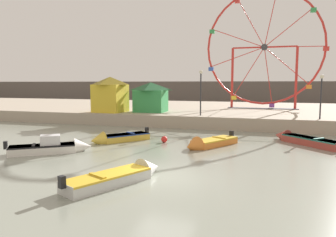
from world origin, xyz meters
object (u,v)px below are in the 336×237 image
object	(u,v)px
motorboat_faded_red	(302,139)
motorboat_pale_grey	(123,175)
promenade_lamp_far	(201,86)
motorboat_white_red_stripe	(55,147)
carnival_booth_yellow_awning	(110,94)
carnival_booth_green_kiosk	(151,96)
promenade_lamp_near	(321,90)
mooring_buoy_orange	(164,139)
motorboat_mustard_yellow	(117,138)
motorboat_orange_hull	(207,143)
ferris_wheel_red_frame	(264,49)

from	to	relation	value
motorboat_faded_red	motorboat_pale_grey	bearing A→B (deg)	101.82
motorboat_pale_grey	promenade_lamp_far	size ratio (longest dim) A/B	1.15
motorboat_white_red_stripe	carnival_booth_yellow_awning	world-z (taller)	carnival_booth_yellow_awning
carnival_booth_green_kiosk	promenade_lamp_far	xyz separation A→B (m)	(5.65, -2.24, 1.09)
promenade_lamp_near	promenade_lamp_far	size ratio (longest dim) A/B	0.88
motorboat_white_red_stripe	motorboat_faded_red	world-z (taller)	motorboat_white_red_stripe
mooring_buoy_orange	motorboat_pale_grey	bearing A→B (deg)	-83.19
motorboat_mustard_yellow	promenade_lamp_near	xyz separation A→B (m)	(14.12, 8.66, 3.26)
mooring_buoy_orange	carnival_booth_green_kiosk	bearing A→B (deg)	114.99
motorboat_mustard_yellow	carnival_booth_green_kiosk	size ratio (longest dim) A/B	1.20
motorboat_orange_hull	carnival_booth_yellow_awning	xyz separation A→B (m)	(-11.75, 9.46, 2.74)
ferris_wheel_red_frame	promenade_lamp_near	distance (m)	11.81
motorboat_faded_red	ferris_wheel_red_frame	world-z (taller)	ferris_wheel_red_frame
promenade_lamp_far	promenade_lamp_near	bearing A→B (deg)	-0.15
motorboat_white_red_stripe	motorboat_mustard_yellow	size ratio (longest dim) A/B	1.08
motorboat_orange_hull	motorboat_mustard_yellow	bearing A→B (deg)	-59.89
motorboat_faded_red	promenade_lamp_far	bearing A→B (deg)	12.56
ferris_wheel_red_frame	carnival_booth_green_kiosk	distance (m)	14.29
motorboat_orange_hull	mooring_buoy_orange	size ratio (longest dim) A/B	9.94
carnival_booth_yellow_awning	carnival_booth_green_kiosk	size ratio (longest dim) A/B	1.05
motorboat_orange_hull	mooring_buoy_orange	world-z (taller)	motorboat_orange_hull
motorboat_faded_red	ferris_wheel_red_frame	size ratio (longest dim) A/B	0.34
motorboat_mustard_yellow	carnival_booth_yellow_awning	size ratio (longest dim) A/B	1.14
promenade_lamp_far	motorboat_faded_red	bearing A→B (deg)	-34.24
ferris_wheel_red_frame	motorboat_pale_grey	bearing A→B (deg)	-100.72
motorboat_faded_red	mooring_buoy_orange	bearing A→B (deg)	61.89
carnival_booth_green_kiosk	promenade_lamp_far	world-z (taller)	promenade_lamp_far
mooring_buoy_orange	promenade_lamp_near	bearing A→B (deg)	36.22
motorboat_orange_hull	promenade_lamp_far	xyz separation A→B (m)	(-2.23, 8.64, 3.55)
promenade_lamp_far	motorboat_pale_grey	bearing A→B (deg)	-89.40
ferris_wheel_red_frame	motorboat_orange_hull	bearing A→B (deg)	-99.26
carnival_booth_yellow_awning	carnival_booth_green_kiosk	bearing A→B (deg)	23.16
carnival_booth_yellow_awning	mooring_buoy_orange	world-z (taller)	carnival_booth_yellow_awning
ferris_wheel_red_frame	mooring_buoy_orange	size ratio (longest dim) A/B	30.64
ferris_wheel_red_frame	promenade_lamp_far	bearing A→B (deg)	-117.98
motorboat_orange_hull	carnival_booth_yellow_awning	world-z (taller)	carnival_booth_yellow_awning
motorboat_faded_red	mooring_buoy_orange	distance (m)	9.35
motorboat_faded_red	carnival_booth_green_kiosk	xyz separation A→B (m)	(-13.78, 7.77, 2.43)
motorboat_faded_red	promenade_lamp_near	distance (m)	6.65
motorboat_white_red_stripe	carnival_booth_yellow_awning	distance (m)	14.48
motorboat_mustard_yellow	carnival_booth_green_kiosk	world-z (taller)	carnival_booth_green_kiosk
motorboat_mustard_yellow	motorboat_pale_grey	bearing A→B (deg)	65.50
motorboat_mustard_yellow	promenade_lamp_far	world-z (taller)	promenade_lamp_far
motorboat_faded_red	carnival_booth_green_kiosk	world-z (taller)	carnival_booth_green_kiosk
carnival_booth_yellow_awning	ferris_wheel_red_frame	bearing A→B (deg)	34.54
motorboat_orange_hull	promenade_lamp_near	world-z (taller)	promenade_lamp_near
carnival_booth_yellow_awning	motorboat_mustard_yellow	bearing A→B (deg)	-57.62
carnival_booth_green_kiosk	mooring_buoy_orange	distance (m)	11.53
motorboat_white_red_stripe	motorboat_orange_hull	world-z (taller)	motorboat_white_red_stripe
carnival_booth_yellow_awning	promenade_lamp_near	size ratio (longest dim) A/B	0.99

